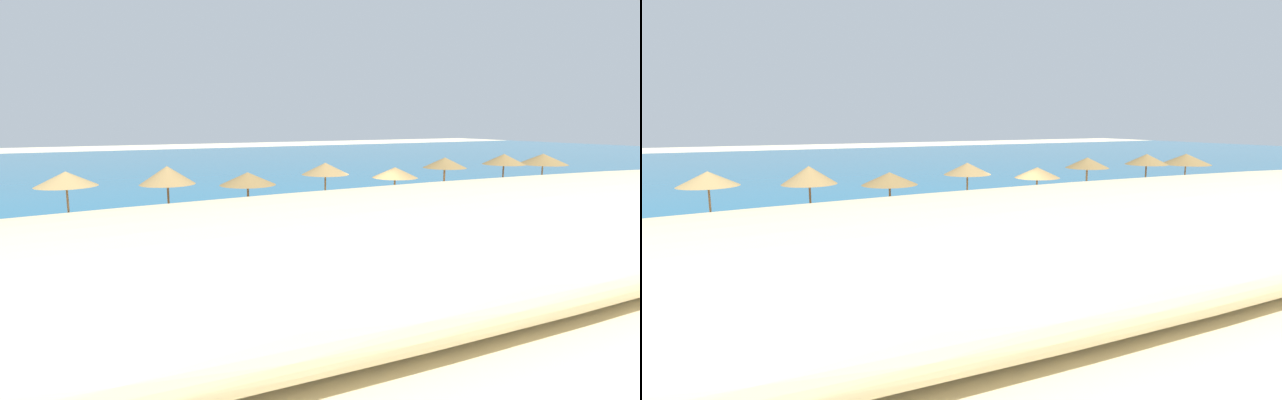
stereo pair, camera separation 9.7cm
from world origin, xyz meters
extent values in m
plane|color=beige|center=(0.00, 0.00, 0.00)|extent=(160.00, 160.00, 0.00)
cube|color=#1E6B93|center=(0.00, 35.13, 0.00)|extent=(160.00, 56.99, 0.01)
ellipsoid|color=beige|center=(-3.35, -9.36, 1.54)|extent=(55.63, 7.48, 3.09)
cylinder|color=brown|center=(-12.24, 0.72, 1.25)|extent=(0.07, 0.07, 2.49)
cone|color=#9E7F4C|center=(-12.24, 0.72, 2.60)|extent=(2.02, 2.02, 0.51)
cylinder|color=brown|center=(-8.88, 0.75, 1.18)|extent=(0.08, 0.08, 2.37)
cone|color=olive|center=(-8.88, 0.75, 2.55)|extent=(2.04, 2.04, 0.68)
cylinder|color=brown|center=(-5.70, 0.89, 1.07)|extent=(0.09, 0.09, 2.13)
cone|color=olive|center=(-5.70, 0.89, 2.24)|extent=(2.27, 2.27, 0.51)
cylinder|color=brown|center=(-2.09, 0.95, 1.18)|extent=(0.07, 0.07, 2.37)
cone|color=olive|center=(-2.09, 0.95, 2.48)|extent=(2.09, 2.09, 0.51)
cylinder|color=brown|center=(1.59, 0.85, 1.02)|extent=(0.08, 0.08, 2.04)
cone|color=olive|center=(1.59, 0.85, 2.14)|extent=(2.15, 2.15, 0.49)
cylinder|color=brown|center=(4.80, 1.05, 1.17)|extent=(0.10, 0.10, 2.35)
cone|color=olive|center=(4.80, 1.05, 2.46)|extent=(2.18, 2.18, 0.53)
cylinder|color=brown|center=(8.41, 0.55, 1.21)|extent=(0.08, 0.08, 2.41)
cone|color=olive|center=(8.41, 0.55, 2.54)|extent=(2.21, 2.21, 0.55)
cylinder|color=brown|center=(11.65, 0.68, 1.14)|extent=(0.08, 0.08, 2.27)
cone|color=olive|center=(11.65, 0.68, 2.42)|extent=(2.69, 2.69, 0.60)
cube|color=red|center=(4.73, -0.27, 0.29)|extent=(1.68, 1.06, 0.07)
cube|color=red|center=(5.44, -0.02, 0.67)|extent=(0.47, 0.63, 0.74)
cylinder|color=silver|center=(4.02, -0.27, 0.13)|extent=(0.04, 0.04, 0.25)
cylinder|color=silver|center=(4.18, -0.73, 0.13)|extent=(0.04, 0.04, 0.25)
cylinder|color=silver|center=(5.28, 0.18, 0.13)|extent=(0.04, 0.04, 0.25)
cylinder|color=silver|center=(5.44, -0.28, 0.13)|extent=(0.04, 0.04, 0.25)
cube|color=yellow|center=(-2.65, -0.46, 0.29)|extent=(1.37, 0.69, 0.07)
cube|color=yellow|center=(-2.03, -0.42, 0.62)|extent=(0.20, 0.62, 0.65)
cylinder|color=silver|center=(-3.23, -0.23, 0.13)|extent=(0.04, 0.04, 0.26)
cylinder|color=silver|center=(-3.20, -0.75, 0.13)|extent=(0.04, 0.04, 0.26)
cylinder|color=silver|center=(-2.10, -0.16, 0.13)|extent=(0.04, 0.04, 0.26)
cylinder|color=silver|center=(-2.07, -0.69, 0.13)|extent=(0.04, 0.04, 0.26)
cube|color=blue|center=(-12.20, -0.61, 0.36)|extent=(1.50, 0.70, 0.07)
cube|color=blue|center=(-11.50, -0.64, 0.80)|extent=(0.37, 0.65, 0.85)
cylinder|color=silver|center=(-12.81, -0.31, 0.16)|extent=(0.04, 0.04, 0.32)
cylinder|color=silver|center=(-12.84, -0.85, 0.16)|extent=(0.04, 0.04, 0.32)
cylinder|color=silver|center=(-11.56, -0.37, 0.16)|extent=(0.04, 0.04, 0.32)
cylinder|color=silver|center=(-11.58, -0.91, 0.16)|extent=(0.04, 0.04, 0.32)
cylinder|color=brown|center=(-13.47, -3.43, 0.89)|extent=(0.09, 0.09, 1.79)
cube|color=#332D28|center=(-13.47, -3.43, 1.47)|extent=(0.83, 0.22, 0.18)
cube|color=#332D28|center=(-13.47, -3.43, 1.14)|extent=(0.72, 0.04, 0.16)
sphere|color=red|center=(-10.64, -2.31, 0.18)|extent=(0.36, 0.36, 0.36)
camera|label=1|loc=(-12.39, -18.11, 4.56)|focal=27.86mm
camera|label=2|loc=(-12.30, -18.15, 4.56)|focal=27.86mm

